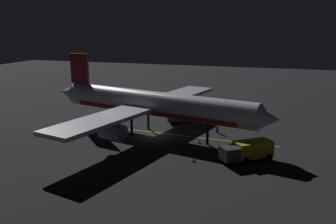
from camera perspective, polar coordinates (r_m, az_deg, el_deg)
The scene contains 9 objects.
ground_plane at distance 52.36m, azimuth -2.09°, elevation -3.68°, with size 180.00×180.00×0.20m, color black.
apron_guide_stripe at distance 51.90m, azimuth 2.38°, elevation -3.71°, with size 0.24×26.34×0.01m, color gold.
airliner at distance 51.55m, azimuth -2.70°, elevation 1.18°, with size 34.99×35.88×10.98m.
baggage_truck at distance 43.21m, azimuth 12.38°, elevation -5.94°, with size 5.43×6.10×2.29m.
catering_truck at distance 60.30m, azimuth 0.99°, elevation -0.03°, with size 6.43×3.98×2.41m.
ground_crew_worker at distance 53.62m, azimuth 7.72°, elevation -2.28°, with size 0.40×0.40×1.74m.
traffic_cone_near_left at distance 52.89m, azimuth 4.56°, elevation -3.14°, with size 0.50×0.50×0.55m.
traffic_cone_near_right at distance 48.71m, azimuth 4.93°, elevation -4.62°, with size 0.50×0.50×0.55m.
traffic_cone_under_wing at distance 42.37m, azimuth 4.00°, elevation -7.42°, with size 0.50×0.50×0.55m.
Camera 1 is at (47.00, 17.14, 15.34)m, focal length 39.06 mm.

